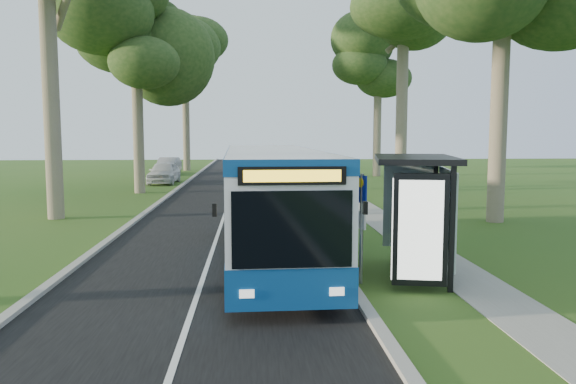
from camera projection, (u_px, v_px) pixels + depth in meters
name	position (u px, v px, depth m)	size (l,w,h in m)	color
ground	(331.00, 257.00, 16.24)	(120.00, 120.00, 0.00)	#2F581B
road	(226.00, 210.00, 25.94)	(7.00, 100.00, 0.02)	black
kerb_east	(301.00, 209.00, 26.16)	(0.25, 100.00, 0.12)	#9E9B93
kerb_west	(149.00, 210.00, 25.72)	(0.25, 100.00, 0.12)	#9E9B93
centre_line	(226.00, 210.00, 25.94)	(0.12, 100.00, 0.01)	white
footpath	(365.00, 209.00, 26.35)	(1.50, 100.00, 0.02)	gray
bus	(272.00, 203.00, 15.91)	(2.80, 11.80, 3.11)	white
bus_stop_sign	(362.00, 216.00, 13.23)	(0.17, 0.36, 2.63)	gray
bus_shelter	(426.00, 193.00, 13.50)	(2.52, 3.79, 3.00)	black
litter_bin	(340.00, 204.00, 24.60)	(0.53, 0.53, 0.92)	black
car_white	(164.00, 172.00, 39.78)	(1.85, 4.61, 1.57)	silver
car_silver	(168.00, 166.00, 48.36)	(1.55, 4.44, 1.46)	#9C9DA3
tree_west_c	(135.00, 27.00, 32.52)	(5.20, 5.20, 13.05)	#7A6B56
tree_west_d	(135.00, 7.00, 41.97)	(5.20, 5.20, 17.56)	#7A6B56
tree_west_e	(185.00, 56.00, 52.29)	(5.20, 5.20, 14.50)	#7A6B56
tree_east_d	(378.00, 53.00, 45.46)	(5.20, 5.20, 13.52)	#7A6B56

